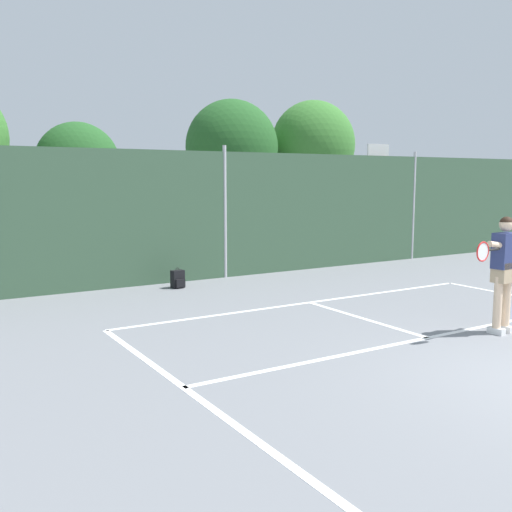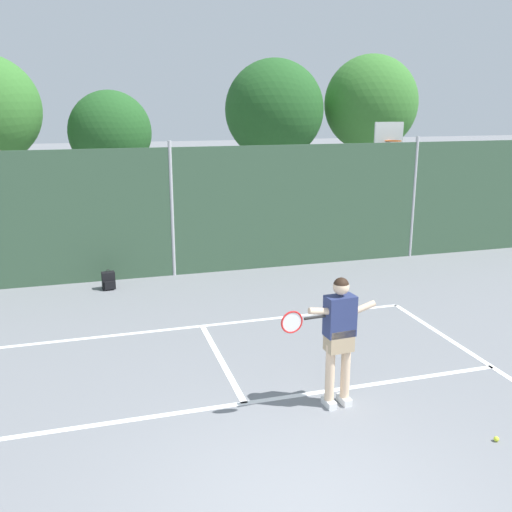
{
  "view_description": "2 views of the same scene",
  "coord_description": "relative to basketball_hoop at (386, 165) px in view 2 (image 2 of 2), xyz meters",
  "views": [
    {
      "loc": [
        -6.8,
        -3.56,
        2.44
      ],
      "look_at": [
        -0.8,
        6.23,
        0.9
      ],
      "focal_mm": 40.78,
      "sensor_mm": 36.0,
      "label": 1
    },
    {
      "loc": [
        -1.9,
        -4.57,
        4.08
      ],
      "look_at": [
        1.05,
        5.47,
        1.3
      ],
      "focal_mm": 40.55,
      "sensor_mm": 36.0,
      "label": 2
    }
  ],
  "objects": [
    {
      "name": "tennis_ball",
      "position": [
        -3.83,
        -10.04,
        -2.28
      ],
      "size": [
        0.07,
        0.07,
        0.07
      ],
      "primitive_type": "sphere",
      "color": "#CCE033",
      "rests_on": "ground"
    },
    {
      "name": "court_markings",
      "position": [
        -6.59,
        -10.08,
        -2.31
      ],
      "size": [
        8.3,
        11.1,
        0.01
      ],
      "color": "white",
      "rests_on": "ground"
    },
    {
      "name": "backpack_black",
      "position": [
        -8.18,
        -2.42,
        -2.12
      ],
      "size": [
        0.3,
        0.27,
        0.46
      ],
      "color": "black",
      "rests_on": "ground"
    },
    {
      "name": "treeline_backdrop",
      "position": [
        -6.03,
        8.4,
        1.46
      ],
      "size": [
        26.24,
        3.75,
        6.13
      ],
      "color": "brown",
      "rests_on": "ground"
    },
    {
      "name": "tennis_player",
      "position": [
        -5.38,
        -8.65,
        -1.2
      ],
      "size": [
        1.43,
        0.32,
        1.85
      ],
      "color": "silver",
      "rests_on": "ground"
    },
    {
      "name": "basketball_hoop",
      "position": [
        0.0,
        0.0,
        0.0
      ],
      "size": [
        0.9,
        0.67,
        3.55
      ],
      "color": "yellow",
      "rests_on": "ground"
    },
    {
      "name": "chainlink_fence",
      "position": [
        -6.59,
        -1.72,
        -0.76
      ],
      "size": [
        26.09,
        0.09,
        3.24
      ],
      "color": "#38563D",
      "rests_on": "ground"
    }
  ]
}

